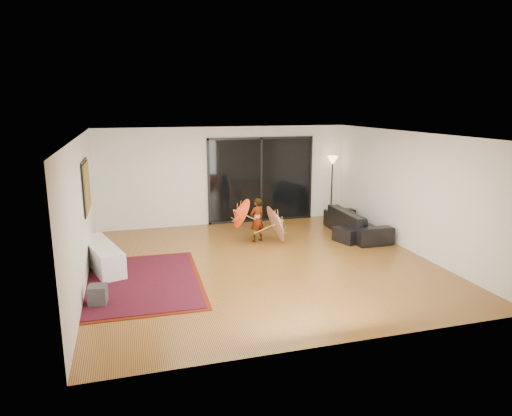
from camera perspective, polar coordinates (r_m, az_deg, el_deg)
name	(u,v)px	position (r m, az deg, el deg)	size (l,w,h in m)	color
floor	(262,263)	(9.74, 0.82, -6.90)	(7.00, 7.00, 0.00)	#9B682A
ceiling	(263,135)	(9.19, 0.87, 9.16)	(7.00, 7.00, 0.00)	white
wall_back	(226,176)	(12.71, -3.75, 4.04)	(7.00, 7.00, 0.00)	silver
wall_front	(339,253)	(6.22, 10.28, -5.55)	(7.00, 7.00, 0.00)	silver
wall_left	(82,212)	(9.02, -20.95, -0.44)	(7.00, 7.00, 0.00)	silver
wall_right	(411,192)	(10.90, 18.76, 1.90)	(7.00, 7.00, 0.00)	silver
sliding_door	(261,180)	(12.95, 0.63, 3.55)	(3.06, 0.07, 2.40)	black
painting	(86,186)	(9.94, -20.43, 2.53)	(0.04, 1.28, 1.08)	black
media_console	(102,256)	(9.89, -18.71, -5.71)	(0.46, 1.86, 0.52)	white
speaker	(98,295)	(8.22, -19.17, -10.24)	(0.29, 0.29, 0.33)	#424244
persian_rug	(142,282)	(9.01, -14.12, -8.92)	(2.29, 3.15, 0.02)	#571707
sofa	(356,222)	(12.00, 12.45, -1.77)	(2.23, 0.87, 0.65)	black
ottoman	(350,234)	(11.42, 11.67, -3.24)	(0.62, 0.62, 0.36)	black
floor_lamp	(332,169)	(13.46, 9.52, 4.78)	(0.31, 0.31, 1.83)	black
child	(257,220)	(11.09, 0.13, -1.50)	(0.40, 0.26, 1.08)	#999999
parasol_orange	(235,214)	(10.86, -2.58, -0.78)	(0.50, 0.76, 0.84)	#EF350C
parasol_white	(282,221)	(11.14, 3.31, -1.66)	(0.52, 0.95, 0.96)	white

